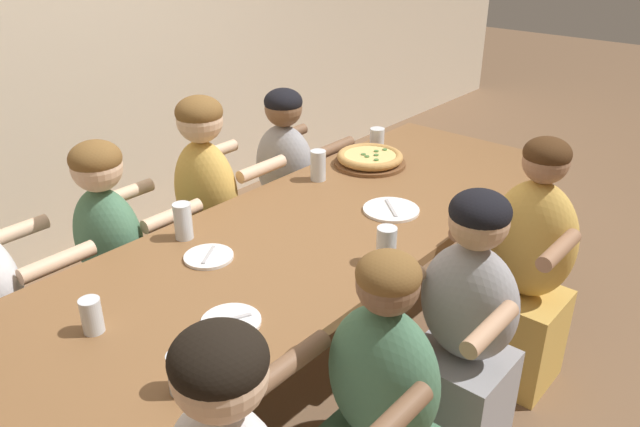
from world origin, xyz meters
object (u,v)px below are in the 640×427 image
Objects in this scene: diner_near_center at (464,339)px; diner_far_center at (209,221)px; drinking_glass_c at (182,374)px; diner_far_midright at (286,195)px; empty_plate_b at (231,322)px; empty_plate_a at (209,257)px; diner_far_midleft at (115,271)px; empty_plate_c at (391,210)px; diner_near_midleft at (379,425)px; drinking_glass_f at (318,167)px; drinking_glass_b at (377,139)px; drinking_glass_e at (183,223)px; diner_near_midright at (526,278)px; drinking_glass_a at (386,245)px; drinking_glass_d at (92,317)px; pizza_board_main at (370,159)px.

diner_far_center is at bearing 0.98° from diner_near_center.
diner_far_center reaches higher than drinking_glass_c.
drinking_glass_c is 0.11× the size of diner_far_midright.
diner_near_center reaches higher than empty_plate_b.
diner_far_midleft reaches higher than empty_plate_a.
empty_plate_c is 1.28m from drinking_glass_c.
diner_far_center is at bearing -20.25° from diner_near_midleft.
empty_plate_c is 0.66m from diner_near_center.
diner_near_center is (0.53, 0.00, 0.01)m from diner_near_midleft.
diner_far_center reaches higher than diner_far_midright.
diner_near_center is (-0.35, -0.99, -0.30)m from drinking_glass_f.
diner_near_midleft is at bearing 90.00° from diner_near_center.
drinking_glass_e reaches higher than drinking_glass_b.
empty_plate_b is 1.32m from diner_near_midright.
drinking_glass_a is 0.63m from diner_near_midleft.
drinking_glass_f is 0.13× the size of diner_near_midleft.
diner_far_midleft is at bearing 81.11° from empty_plate_b.
diner_near_midleft is (-0.05, -0.82, -0.26)m from empty_plate_a.
diner_near_center is (0.07, -0.31, -0.31)m from drinking_glass_a.
drinking_glass_e is (0.55, 0.68, 0.01)m from drinking_glass_c.
diner_near_center reaches higher than drinking_glass_b.
empty_plate_a is at bearing 8.13° from drinking_glass_d.
empty_plate_a is 0.70m from drinking_glass_c.
drinking_glass_f is at bearing -41.52° from diner_near_midleft.
drinking_glass_e is (-0.72, 0.48, 0.06)m from empty_plate_c.
empty_plate_b and empty_plate_c have the same top height.
diner_near_midleft is (-1.42, -1.04, -0.30)m from drinking_glass_b.
drinking_glass_c is at bearing -135.88° from empty_plate_a.
diner_far_midleft is at bearing 98.10° from empty_plate_a.
drinking_glass_f is at bearing 10.45° from drinking_glass_d.
drinking_glass_c reaches higher than empty_plate_b.
diner_far_midleft is (-0.12, 0.35, -0.30)m from drinking_glass_e.
drinking_glass_d reaches higher than empty_plate_b.
drinking_glass_f is 0.59m from diner_far_center.
empty_plate_a is at bearing 44.12° from drinking_glass_c.
empty_plate_b is at bearing -159.82° from drinking_glass_b.
drinking_glass_e is at bearing 146.35° from empty_plate_c.
diner_far_midleft is (0.44, 0.62, -0.29)m from drinking_glass_d.
diner_near_midleft is (-0.10, -1.01, -0.32)m from drinking_glass_e.
drinking_glass_b is (1.37, 0.22, 0.04)m from empty_plate_a.
diner_far_center is at bearing 40.97° from drinking_glass_e.
empty_plate_b is at bearing 166.26° from drinking_glass_a.
pizza_board_main is 1.90× the size of empty_plate_b.
drinking_glass_d is 0.78× the size of drinking_glass_e.
drinking_glass_b is 0.55m from drinking_glass_f.
diner_far_midright is (1.21, 0.91, -0.25)m from empty_plate_b.
diner_far_midleft reaches higher than diner_far_midright.
drinking_glass_f is at bearing 9.91° from diner_near_midright.
drinking_glass_f is at bearing 67.60° from diner_far_midleft.
drinking_glass_f is at bearing -174.87° from drinking_glass_b.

